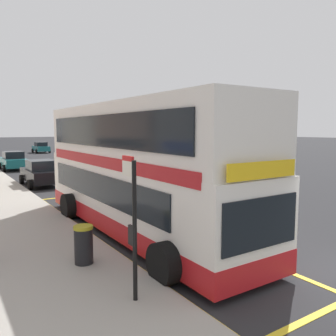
{
  "coord_description": "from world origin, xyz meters",
  "views": [
    {
      "loc": [
        -7.94,
        -3.79,
        3.56
      ],
      "look_at": [
        -0.94,
        6.88,
        2.11
      ],
      "focal_mm": 36.83,
      "sensor_mm": 36.0,
      "label": 1
    }
  ],
  "objects_px": {
    "double_decker_bus": "(136,173)",
    "parked_car_navy_behind": "(97,157)",
    "parked_car_black_far": "(41,173)",
    "bus_stop_sign": "(133,218)",
    "parked_car_teal_kerbside": "(13,161)",
    "parked_car_teal_distant": "(41,148)",
    "litter_bin": "(84,244)"
  },
  "relations": [
    {
      "from": "double_decker_bus",
      "to": "litter_bin",
      "type": "bearing_deg",
      "value": -141.43
    },
    {
      "from": "double_decker_bus",
      "to": "parked_car_navy_behind",
      "type": "xyz_separation_m",
      "value": [
        7.5,
        22.59,
        -1.27
      ]
    },
    {
      "from": "parked_car_navy_behind",
      "to": "parked_car_teal_kerbside",
      "type": "relative_size",
      "value": 1.0
    },
    {
      "from": "parked_car_navy_behind",
      "to": "parked_car_teal_kerbside",
      "type": "height_order",
      "value": "same"
    },
    {
      "from": "bus_stop_sign",
      "to": "parked_car_black_far",
      "type": "xyz_separation_m",
      "value": [
        2.07,
        16.56,
        -1.02
      ]
    },
    {
      "from": "parked_car_teal_kerbside",
      "to": "litter_bin",
      "type": "relative_size",
      "value": 4.27
    },
    {
      "from": "parked_car_teal_distant",
      "to": "double_decker_bus",
      "type": "bearing_deg",
      "value": -99.51
    },
    {
      "from": "bus_stop_sign",
      "to": "parked_car_black_far",
      "type": "height_order",
      "value": "bus_stop_sign"
    },
    {
      "from": "parked_car_black_far",
      "to": "parked_car_navy_behind",
      "type": "height_order",
      "value": "same"
    },
    {
      "from": "parked_car_black_far",
      "to": "litter_bin",
      "type": "relative_size",
      "value": 4.27
    },
    {
      "from": "parked_car_teal_kerbside",
      "to": "litter_bin",
      "type": "bearing_deg",
      "value": -94.78
    },
    {
      "from": "bus_stop_sign",
      "to": "parked_car_teal_kerbside",
      "type": "relative_size",
      "value": 0.69
    },
    {
      "from": "parked_car_black_far",
      "to": "parked_car_teal_distant",
      "type": "height_order",
      "value": "same"
    },
    {
      "from": "parked_car_navy_behind",
      "to": "litter_bin",
      "type": "distance_m",
      "value": 26.67
    },
    {
      "from": "parked_car_navy_behind",
      "to": "double_decker_bus",
      "type": "bearing_deg",
      "value": -110.72
    },
    {
      "from": "parked_car_teal_distant",
      "to": "bus_stop_sign",
      "type": "bearing_deg",
      "value": -101.49
    },
    {
      "from": "double_decker_bus",
      "to": "parked_car_black_far",
      "type": "xyz_separation_m",
      "value": [
        -0.34,
        12.13,
        -1.27
      ]
    },
    {
      "from": "bus_stop_sign",
      "to": "litter_bin",
      "type": "bearing_deg",
      "value": 95.04
    },
    {
      "from": "bus_stop_sign",
      "to": "parked_car_teal_distant",
      "type": "xyz_separation_m",
      "value": [
        9.38,
        48.03,
        -1.02
      ]
    },
    {
      "from": "bus_stop_sign",
      "to": "double_decker_bus",
      "type": "bearing_deg",
      "value": 61.38
    },
    {
      "from": "parked_car_teal_distant",
      "to": "litter_bin",
      "type": "height_order",
      "value": "parked_car_teal_distant"
    },
    {
      "from": "parked_car_navy_behind",
      "to": "litter_bin",
      "type": "relative_size",
      "value": 4.27
    },
    {
      "from": "parked_car_teal_kerbside",
      "to": "litter_bin",
      "type": "height_order",
      "value": "parked_car_teal_kerbside"
    },
    {
      "from": "parked_car_navy_behind",
      "to": "litter_bin",
      "type": "xyz_separation_m",
      "value": [
        -10.12,
        -24.68,
        -0.16
      ]
    },
    {
      "from": "double_decker_bus",
      "to": "parked_car_black_far",
      "type": "bearing_deg",
      "value": 91.62
    },
    {
      "from": "parked_car_navy_behind",
      "to": "litter_bin",
      "type": "height_order",
      "value": "parked_car_navy_behind"
    },
    {
      "from": "bus_stop_sign",
      "to": "parked_car_navy_behind",
      "type": "distance_m",
      "value": 28.8
    },
    {
      "from": "parked_car_teal_distant",
      "to": "litter_bin",
      "type": "relative_size",
      "value": 4.27
    },
    {
      "from": "litter_bin",
      "to": "parked_car_black_far",
      "type": "bearing_deg",
      "value": 80.89
    },
    {
      "from": "double_decker_bus",
      "to": "litter_bin",
      "type": "height_order",
      "value": "double_decker_bus"
    },
    {
      "from": "double_decker_bus",
      "to": "parked_car_teal_distant",
      "type": "bearing_deg",
      "value": 80.92
    },
    {
      "from": "parked_car_black_far",
      "to": "parked_car_teal_distant",
      "type": "relative_size",
      "value": 1.0
    }
  ]
}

